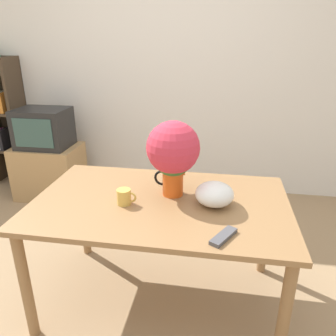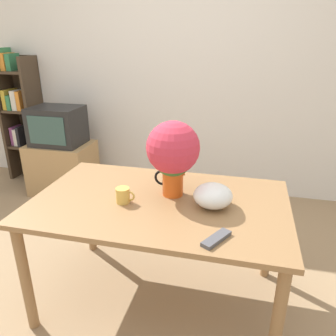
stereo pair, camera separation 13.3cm
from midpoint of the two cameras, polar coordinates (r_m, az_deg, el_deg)
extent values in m
plane|color=#9E7F5B|center=(2.33, -9.52, -21.89)|extent=(12.00, 12.00, 0.00)
cube|color=silver|center=(3.49, -0.95, 16.93)|extent=(8.00, 0.05, 2.60)
cube|color=olive|center=(1.91, -3.34, -6.08)|extent=(1.46, 0.91, 0.03)
cylinder|color=olive|center=(2.06, -25.38, -18.13)|extent=(0.06, 0.06, 0.69)
cylinder|color=olive|center=(1.79, 17.36, -23.79)|extent=(0.06, 0.06, 0.69)
cylinder|color=olive|center=(2.61, -15.90, -7.73)|extent=(0.06, 0.06, 0.69)
cylinder|color=olive|center=(2.41, 15.12, -10.36)|extent=(0.06, 0.06, 0.69)
cylinder|color=#E05619|center=(1.93, -1.12, -2.13)|extent=(0.12, 0.12, 0.19)
cone|color=#E05619|center=(1.90, 0.41, -0.44)|extent=(0.04, 0.04, 0.05)
torus|color=black|center=(1.94, -3.00, -1.75)|extent=(0.10, 0.01, 0.10)
sphere|color=#3D7033|center=(1.87, -1.16, 1.98)|extent=(0.23, 0.23, 0.23)
sphere|color=#CC3347|center=(1.86, -1.17, 3.54)|extent=(0.31, 0.31, 0.31)
cylinder|color=gold|center=(1.86, -9.73, -5.00)|extent=(0.08, 0.08, 0.09)
torus|color=gold|center=(1.85, -8.51, -5.11)|extent=(0.06, 0.01, 0.06)
ellipsoid|color=white|center=(1.83, 6.03, -4.58)|extent=(0.22, 0.22, 0.13)
cube|color=#4C4C51|center=(1.57, 7.21, -11.78)|extent=(0.13, 0.18, 0.02)
cube|color=tan|center=(3.71, -20.86, -0.54)|extent=(0.65, 0.46, 0.55)
cube|color=black|center=(3.57, -21.87, 6.47)|extent=(0.51, 0.39, 0.39)
cube|color=#33514C|center=(3.41, -23.53, 5.55)|extent=(0.39, 0.01, 0.28)
cube|color=#423323|center=(4.06, -25.24, 7.08)|extent=(0.04, 0.31, 1.41)
cube|color=#423323|center=(4.29, -26.14, 7.61)|extent=(0.39, 0.01, 1.41)
cube|color=#423323|center=(4.24, -26.58, 3.02)|extent=(0.32, 0.29, 0.03)
cube|color=silver|center=(4.25, -27.62, 4.43)|extent=(0.05, 0.21, 0.20)
cube|color=black|center=(4.21, -27.08, 4.64)|extent=(0.04, 0.24, 0.23)
cube|color=#423323|center=(4.15, -27.56, 8.56)|extent=(0.32, 0.29, 0.03)
cube|color=silver|center=(4.12, -27.87, 10.18)|extent=(0.06, 0.23, 0.22)
cube|color=orange|center=(4.08, -27.17, 10.19)|extent=(0.05, 0.23, 0.21)
camera|label=1|loc=(0.07, -92.00, -0.80)|focal=35.00mm
camera|label=2|loc=(0.07, 88.00, 0.80)|focal=35.00mm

